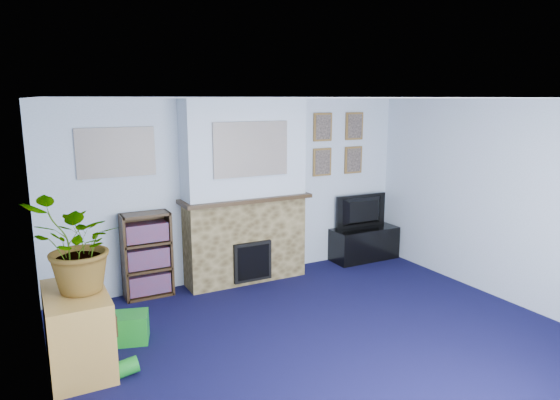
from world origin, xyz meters
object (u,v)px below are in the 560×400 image
tv_stand (364,245)px  television (364,212)px  bookshelf (147,257)px  sideboard (78,331)px

tv_stand → television: television is taller
television → bookshelf: (-3.24, 0.06, -0.23)m
television → bookshelf: size_ratio=0.82×
tv_stand → bookshelf: 3.25m
bookshelf → tv_stand: bearing=-1.4°
tv_stand → sideboard: (-4.19, -1.32, 0.12)m
tv_stand → television: 0.51m
television → bookshelf: 3.25m
bookshelf → sideboard: size_ratio=1.12×
tv_stand → television: size_ratio=1.19×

